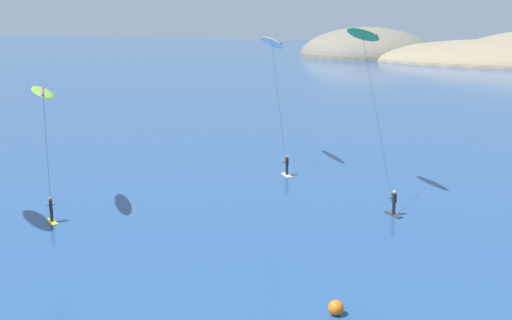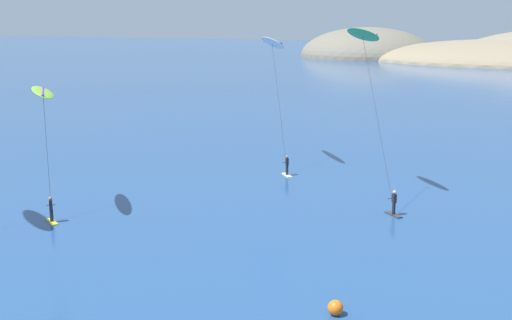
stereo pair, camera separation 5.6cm
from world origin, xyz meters
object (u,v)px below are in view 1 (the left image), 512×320
object	(u,v)px
marker_buoy	(336,308)
kitesurfer_white	(273,51)
kitesurfer_green	(365,48)
kitesurfer_lime	(43,101)

from	to	relation	value
marker_buoy	kitesurfer_white	bearing A→B (deg)	114.07
kitesurfer_green	marker_buoy	bearing A→B (deg)	-81.93
kitesurfer_lime	kitesurfer_green	size ratio (longest dim) A/B	0.70
kitesurfer_green	marker_buoy	world-z (taller)	kitesurfer_green
kitesurfer_white	marker_buoy	size ratio (longest dim) A/B	15.97
kitesurfer_lime	kitesurfer_green	bearing A→B (deg)	32.20
kitesurfer_white	kitesurfer_green	distance (m)	11.75
kitesurfer_green	marker_buoy	xyz separation A→B (m)	(2.81, -19.83, -10.36)
kitesurfer_lime	marker_buoy	size ratio (longest dim) A/B	12.13
kitesurfer_lime	kitesurfer_green	xyz separation A→B (m)	(18.56, 11.68, 3.16)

